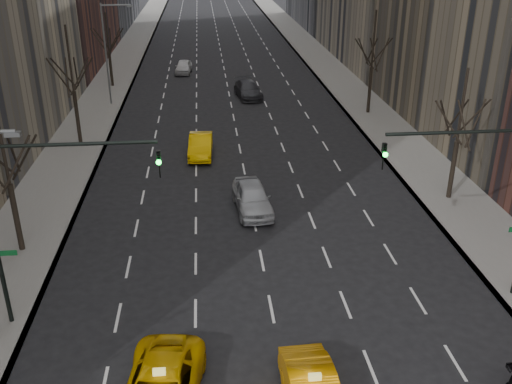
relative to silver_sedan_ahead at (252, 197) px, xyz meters
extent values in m
cube|color=slate|center=(-12.27, 48.40, -0.75)|extent=(4.50, 320.00, 0.15)
cube|color=slate|center=(12.23, 48.40, -0.75)|extent=(4.50, 320.00, 0.15)
cylinder|color=black|center=(-12.02, -3.60, 1.11)|extent=(0.28, 0.28, 3.57)
cylinder|color=black|center=(-12.02, -3.60, 5.02)|extent=(0.16, 0.16, 4.25)
cylinder|color=black|center=(-11.87, -2.75, 4.13)|extent=(0.42, 1.80, 2.52)
cylinder|color=black|center=(-11.21, -3.30, 4.13)|extent=(1.74, 0.72, 2.52)
cylinder|color=black|center=(-11.36, -4.15, 4.13)|extent=(1.46, 1.25, 2.52)
cylinder|color=black|center=(-12.02, 12.40, 1.32)|extent=(0.28, 0.28, 3.99)
cylinder|color=black|center=(-12.02, 12.40, 5.69)|extent=(0.16, 0.16, 4.75)
cylinder|color=black|center=(-11.87, 13.25, 4.55)|extent=(0.42, 1.80, 2.52)
cylinder|color=black|center=(-11.21, 12.70, 4.55)|extent=(1.74, 0.72, 2.52)
cylinder|color=black|center=(-11.36, 11.85, 4.55)|extent=(1.46, 1.25, 2.52)
cylinder|color=black|center=(-12.17, 11.56, 4.55)|extent=(0.42, 1.80, 2.52)
cylinder|color=black|center=(-12.83, 12.11, 4.55)|extent=(1.74, 0.72, 2.52)
cylinder|color=black|center=(-12.68, 12.96, 4.55)|extent=(1.46, 1.25, 2.52)
cylinder|color=black|center=(-12.02, 30.40, 1.01)|extent=(0.28, 0.28, 3.36)
cylinder|color=black|center=(-12.02, 30.40, 4.69)|extent=(0.16, 0.16, 4.00)
cylinder|color=black|center=(-11.87, 31.25, 3.92)|extent=(0.42, 1.80, 2.52)
cylinder|color=black|center=(-11.21, 30.70, 3.92)|extent=(1.74, 0.72, 2.52)
cylinder|color=black|center=(-11.36, 29.85, 3.92)|extent=(1.46, 1.25, 2.52)
cylinder|color=black|center=(-12.17, 29.56, 3.92)|extent=(0.42, 1.80, 2.52)
cylinder|color=black|center=(-12.83, 30.11, 3.92)|extent=(1.74, 0.72, 2.52)
cylinder|color=black|center=(-12.68, 30.96, 3.92)|extent=(1.46, 1.25, 2.52)
cylinder|color=black|center=(11.98, 0.40, 1.11)|extent=(0.28, 0.28, 3.57)
cylinder|color=black|center=(11.98, 0.40, 5.02)|extent=(0.16, 0.16, 4.25)
cylinder|color=black|center=(12.13, 1.25, 4.13)|extent=(0.42, 1.80, 2.52)
cylinder|color=black|center=(12.79, 0.70, 4.13)|extent=(1.74, 0.72, 2.52)
cylinder|color=black|center=(12.64, -0.15, 4.13)|extent=(1.46, 1.25, 2.52)
cylinder|color=black|center=(11.83, -0.44, 4.13)|extent=(0.42, 1.80, 2.52)
cylinder|color=black|center=(11.17, 0.11, 4.13)|extent=(1.74, 0.72, 2.52)
cylinder|color=black|center=(11.32, 0.96, 4.13)|extent=(1.46, 1.25, 2.52)
cylinder|color=black|center=(11.98, 18.40, 1.32)|extent=(0.28, 0.28, 3.99)
cylinder|color=black|center=(11.98, 18.40, 5.69)|extent=(0.16, 0.16, 4.75)
cylinder|color=black|center=(12.13, 19.25, 4.55)|extent=(0.42, 1.80, 2.52)
cylinder|color=black|center=(12.79, 18.70, 4.55)|extent=(1.74, 0.72, 2.52)
cylinder|color=black|center=(12.64, 17.85, 4.55)|extent=(1.46, 1.25, 2.52)
cylinder|color=black|center=(11.83, 17.56, 4.55)|extent=(0.42, 1.80, 2.52)
cylinder|color=black|center=(11.17, 18.11, 4.55)|extent=(1.74, 0.72, 2.52)
cylinder|color=black|center=(11.32, 18.96, 4.55)|extent=(1.46, 1.25, 2.52)
cylinder|color=black|center=(-7.57, -9.60, 6.93)|extent=(6.50, 0.14, 0.14)
imported|color=black|center=(-4.32, -9.60, 6.03)|extent=(0.18, 0.22, 1.10)
sphere|color=#0CFF33|center=(-4.32, -9.78, 6.18)|extent=(0.20, 0.20, 0.20)
cube|color=#0C5926|center=(-10.42, -9.60, 2.53)|extent=(0.70, 0.04, 0.22)
cylinder|color=black|center=(7.53, -9.60, 6.93)|extent=(6.50, 0.14, 0.14)
imported|color=black|center=(4.28, -9.60, 6.03)|extent=(0.18, 0.22, 1.10)
sphere|color=#0CFF33|center=(4.28, -9.78, 6.18)|extent=(0.20, 0.20, 0.20)
cube|color=slate|center=(-8.72, -11.60, 8.03)|extent=(0.50, 0.22, 0.15)
cylinder|color=slate|center=(-11.22, 23.40, 3.83)|extent=(0.16, 0.16, 9.00)
cylinder|color=slate|center=(-9.92, 23.40, 8.13)|extent=(2.60, 0.14, 0.14)
cube|color=slate|center=(-8.72, 23.40, 8.03)|extent=(0.50, 0.22, 0.15)
imported|color=#ACAFB4|center=(0.00, 0.00, 0.00)|extent=(2.33, 4.97, 1.65)
imported|color=#FEBE05|center=(-2.92, 9.29, -0.06)|extent=(1.85, 4.73, 1.53)
imported|color=#2F3034|center=(1.78, 24.95, -0.05)|extent=(2.79, 5.53, 1.54)
imported|color=silver|center=(-4.73, 36.20, -0.10)|extent=(2.08, 4.39, 1.45)
camera|label=1|loc=(-2.57, -29.65, 13.93)|focal=40.00mm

